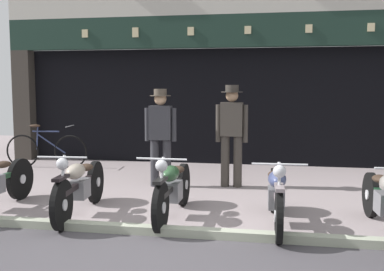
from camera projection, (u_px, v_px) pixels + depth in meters
shop_facade at (229, 86)px, 12.11m from camera, size 10.21×4.42×6.63m
motorcycle_center_left at (80, 185)px, 6.35m from camera, size 0.62×2.02×0.91m
motorcycle_center at (173, 187)px, 6.21m from camera, size 0.62×1.97×0.91m
motorcycle_center_right at (276, 194)px, 5.85m from camera, size 0.62×1.96×0.90m
salesman_left at (161, 132)px, 8.15m from camera, size 0.56×0.36×1.71m
shopkeeper_center at (232, 130)px, 8.11m from camera, size 0.56×0.37×1.78m
advert_board_near at (114, 84)px, 11.01m from camera, size 0.66×0.03×0.91m
advert_board_far at (78, 88)px, 11.19m from camera, size 0.78×0.03×0.90m
leaning_bicycle at (46, 150)px, 10.13m from camera, size 1.80×0.50×0.95m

